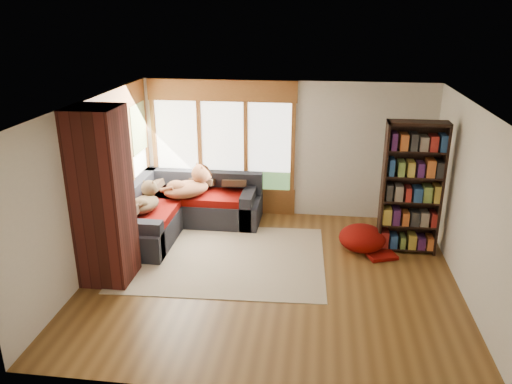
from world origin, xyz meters
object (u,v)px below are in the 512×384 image
(bookshelf, at_px, (411,189))
(pouf, at_px, (362,237))
(sectional_sofa, at_px, (176,209))
(dog_brindle, at_px, (145,202))
(area_rug, at_px, (224,258))
(dog_tan, at_px, (190,186))
(brick_chimney, at_px, (102,197))

(bookshelf, relative_size, pouf, 2.82)
(sectional_sofa, height_order, dog_brindle, dog_brindle)
(pouf, height_order, dog_brindle, dog_brindle)
(area_rug, bearing_deg, dog_brindle, 161.98)
(sectional_sofa, xyz_separation_m, area_rug, (1.12, -1.22, -0.30))
(area_rug, xyz_separation_m, pouf, (2.25, 0.60, 0.22))
(sectional_sofa, xyz_separation_m, pouf, (3.38, -0.61, -0.08))
(bookshelf, relative_size, dog_tan, 2.18)
(pouf, bearing_deg, area_rug, -165.05)
(pouf, bearing_deg, dog_brindle, -177.88)
(area_rug, xyz_separation_m, dog_brindle, (-1.43, 0.46, 0.73))
(dog_tan, bearing_deg, area_rug, -94.61)
(bookshelf, relative_size, dog_brindle, 2.86)
(sectional_sofa, relative_size, dog_tan, 2.18)
(sectional_sofa, bearing_deg, pouf, -9.55)
(brick_chimney, relative_size, sectional_sofa, 1.18)
(area_rug, xyz_separation_m, bookshelf, (2.97, 0.66, 1.10))
(sectional_sofa, xyz_separation_m, dog_brindle, (-0.30, -0.75, 0.43))
(brick_chimney, xyz_separation_m, dog_brindle, (0.14, 1.30, -0.56))
(area_rug, bearing_deg, dog_tan, 125.05)
(bookshelf, xyz_separation_m, pouf, (-0.72, -0.06, -0.88))
(area_rug, distance_m, bookshelf, 3.23)
(sectional_sofa, relative_size, pouf, 2.82)
(brick_chimney, bearing_deg, pouf, 20.55)
(sectional_sofa, distance_m, dog_tan, 0.56)
(bookshelf, xyz_separation_m, dog_tan, (-3.81, 0.54, -0.31))
(pouf, bearing_deg, brick_chimney, -159.45)
(sectional_sofa, height_order, area_rug, sectional_sofa)
(area_rug, relative_size, dog_tan, 3.21)
(brick_chimney, relative_size, dog_tan, 2.58)
(brick_chimney, relative_size, bookshelf, 1.18)
(area_rug, distance_m, dog_brindle, 1.67)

